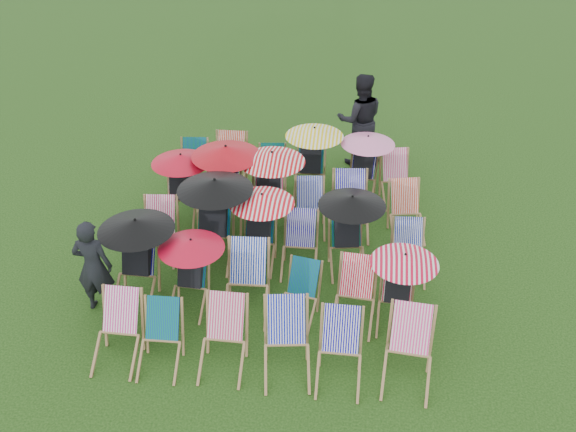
# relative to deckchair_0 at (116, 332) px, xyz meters

# --- Properties ---
(ground) EXTENTS (100.00, 100.00, 0.00)m
(ground) POSITION_rel_deckchair_0_xyz_m (1.89, 2.30, -0.46)
(ground) COLOR black
(ground) RESTS_ON ground
(deckchair_0) EXTENTS (0.62, 0.86, 0.93)m
(deckchair_0) POSITION_rel_deckchair_0_xyz_m (0.00, 0.00, 0.00)
(deckchair_0) COLOR olive
(deckchair_0) RESTS_ON ground
(deckchair_1) EXTENTS (0.59, 0.81, 0.86)m
(deckchair_1) POSITION_rel_deckchair_0_xyz_m (0.61, -0.04, -0.03)
(deckchair_1) COLOR olive
(deckchair_1) RESTS_ON ground
(deckchair_2) EXTENTS (0.62, 0.87, 0.94)m
(deckchair_2) POSITION_rel_deckchair_0_xyz_m (1.46, 0.04, 0.01)
(deckchair_2) COLOR olive
(deckchair_2) RESTS_ON ground
(deckchair_3) EXTENTS (0.77, 0.97, 0.97)m
(deckchair_3) POSITION_rel_deckchair_0_xyz_m (2.32, 0.04, 0.02)
(deckchair_3) COLOR olive
(deckchair_3) RESTS_ON ground
(deckchair_4) EXTENTS (0.61, 0.86, 0.92)m
(deckchair_4) POSITION_rel_deckchair_0_xyz_m (3.02, -0.00, -0.00)
(deckchair_4) COLOR olive
(deckchair_4) RESTS_ON ground
(deckchair_5) EXTENTS (0.72, 0.95, 0.97)m
(deckchair_5) POSITION_rel_deckchair_0_xyz_m (3.91, 0.08, 0.02)
(deckchair_5) COLOR olive
(deckchair_5) RESTS_ON ground
(deckchair_6) EXTENTS (1.14, 1.18, 1.35)m
(deckchair_6) POSITION_rel_deckchair_0_xyz_m (-0.13, 1.31, 0.25)
(deckchair_6) COLOR olive
(deckchair_6) RESTS_ON ground
(deckchair_7) EXTENTS (0.98, 1.02, 1.16)m
(deckchair_7) POSITION_rel_deckchair_0_xyz_m (0.72, 1.19, 0.15)
(deckchair_7) COLOR olive
(deckchair_7) RESTS_ON ground
(deckchair_8) EXTENTS (0.74, 0.98, 1.02)m
(deckchair_8) POSITION_rel_deckchair_0_xyz_m (1.58, 1.19, 0.05)
(deckchair_8) COLOR olive
(deckchair_8) RESTS_ON ground
(deckchair_9) EXTENTS (0.67, 0.83, 0.81)m
(deckchair_9) POSITION_rel_deckchair_0_xyz_m (2.37, 1.15, -0.06)
(deckchair_9) COLOR olive
(deckchair_9) RESTS_ON ground
(deckchair_10) EXTENTS (0.67, 0.89, 0.92)m
(deckchair_10) POSITION_rel_deckchair_0_xyz_m (3.18, 1.15, -0.00)
(deckchair_10) COLOR olive
(deckchair_10) RESTS_ON ground
(deckchair_11) EXTENTS (0.98, 1.02, 1.16)m
(deckchair_11) POSITION_rel_deckchair_0_xyz_m (3.80, 1.21, 0.15)
(deckchair_11) COLOR olive
(deckchair_11) RESTS_ON ground
(deckchair_12) EXTENTS (0.70, 0.91, 0.93)m
(deckchair_12) POSITION_rel_deckchair_0_xyz_m (-0.12, 2.38, 0.00)
(deckchair_12) COLOR olive
(deckchair_12) RESTS_ON ground
(deckchair_13) EXTENTS (1.22, 1.28, 1.45)m
(deckchair_13) POSITION_rel_deckchair_0_xyz_m (0.81, 2.41, 0.30)
(deckchair_13) COLOR olive
(deckchair_13) RESTS_ON ground
(deckchair_14) EXTENTS (1.05, 1.09, 1.25)m
(deckchair_14) POSITION_rel_deckchair_0_xyz_m (1.57, 2.40, 0.20)
(deckchair_14) COLOR olive
(deckchair_14) RESTS_ON ground
(deckchair_15) EXTENTS (0.62, 0.86, 0.91)m
(deckchair_15) POSITION_rel_deckchair_0_xyz_m (2.25, 2.29, -0.01)
(deckchair_15) COLOR olive
(deckchair_15) RESTS_ON ground
(deckchair_16) EXTENTS (1.08, 1.17, 1.28)m
(deckchair_16) POSITION_rel_deckchair_0_xyz_m (3.02, 2.45, 0.21)
(deckchair_16) COLOR olive
(deckchair_16) RESTS_ON ground
(deckchair_17) EXTENTS (0.62, 0.83, 0.86)m
(deckchair_17) POSITION_rel_deckchair_0_xyz_m (3.99, 2.34, -0.03)
(deckchair_17) COLOR olive
(deckchair_17) RESTS_ON ground
(deckchair_18) EXTENTS (1.06, 1.12, 1.25)m
(deckchair_18) POSITION_rel_deckchair_0_xyz_m (-0.04, 3.53, 0.20)
(deckchair_18) COLOR olive
(deckchair_18) RESTS_ON ground
(deckchair_19) EXTENTS (1.22, 1.31, 1.44)m
(deckchair_19) POSITION_rel_deckchair_0_xyz_m (0.77, 3.56, 0.30)
(deckchair_19) COLOR olive
(deckchair_19) RESTS_ON ground
(deckchair_20) EXTENTS (1.16, 1.25, 1.38)m
(deckchair_20) POSITION_rel_deckchair_0_xyz_m (1.58, 3.56, 0.26)
(deckchair_20) COLOR olive
(deckchair_20) RESTS_ON ground
(deckchair_21) EXTENTS (0.67, 0.86, 0.87)m
(deckchair_21) POSITION_rel_deckchair_0_xyz_m (2.30, 3.44, -0.03)
(deckchair_21) COLOR olive
(deckchair_21) RESTS_ON ground
(deckchair_22) EXTENTS (0.77, 1.00, 1.02)m
(deckchair_22) POSITION_rel_deckchair_0_xyz_m (3.02, 3.48, 0.04)
(deckchair_22) COLOR olive
(deckchair_22) RESTS_ON ground
(deckchair_23) EXTENTS (0.75, 0.93, 0.91)m
(deckchair_23) POSITION_rel_deckchair_0_xyz_m (4.00, 3.50, -0.01)
(deckchair_23) COLOR olive
(deckchair_23) RESTS_ON ground
(deckchair_24) EXTENTS (0.66, 0.87, 0.89)m
(deckchair_24) POSITION_rel_deckchair_0_xyz_m (-0.10, 4.63, -0.02)
(deckchair_24) COLOR olive
(deckchair_24) RESTS_ON ground
(deckchair_25) EXTENTS (0.69, 0.96, 1.02)m
(deckchair_25) POSITION_rel_deckchair_0_xyz_m (0.60, 4.69, 0.05)
(deckchair_25) COLOR olive
(deckchair_25) RESTS_ON ground
(deckchair_26) EXTENTS (0.67, 0.86, 0.87)m
(deckchair_26) POSITION_rel_deckchair_0_xyz_m (1.47, 4.63, -0.03)
(deckchair_26) COLOR olive
(deckchair_26) RESTS_ON ground
(deckchair_27) EXTENTS (1.10, 1.15, 1.31)m
(deckchair_27) POSITION_rel_deckchair_0_xyz_m (2.20, 4.76, 0.23)
(deckchair_27) COLOR olive
(deckchair_27) RESTS_ON ground
(deckchair_28) EXTENTS (1.02, 1.07, 1.21)m
(deckchair_28) POSITION_rel_deckchair_0_xyz_m (3.20, 4.75, 0.17)
(deckchair_28) COLOR olive
(deckchair_28) RESTS_ON ground
(deckchair_29) EXTENTS (0.75, 0.93, 0.91)m
(deckchair_29) POSITION_rel_deckchair_0_xyz_m (3.84, 4.63, -0.01)
(deckchair_29) COLOR olive
(deckchair_29) RESTS_ON ground
(person_left) EXTENTS (0.58, 0.39, 1.56)m
(person_left) POSITION_rel_deckchair_0_xyz_m (-0.64, 0.96, 0.32)
(person_left) COLOR black
(person_left) RESTS_ON ground
(person_rear) EXTENTS (1.06, 0.89, 1.96)m
(person_rear) POSITION_rel_deckchair_0_xyz_m (3.07, 6.03, 0.52)
(person_rear) COLOR black
(person_rear) RESTS_ON ground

